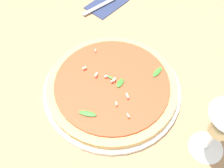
{
  "coord_description": "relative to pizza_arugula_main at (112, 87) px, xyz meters",
  "views": [
    {
      "loc": [
        -0.36,
        -0.14,
        0.59
      ],
      "look_at": [
        0.01,
        0.02,
        0.03
      ],
      "focal_mm": 42.0,
      "sensor_mm": 36.0,
      "label": 1
    }
  ],
  "objects": [
    {
      "name": "ground_plane",
      "position": [
        -0.01,
        -0.02,
        -0.02
      ],
      "size": [
        6.0,
        6.0,
        0.0
      ],
      "primitive_type": "plane",
      "color": "#9E7A56"
    },
    {
      "name": "pizza_arugula_main",
      "position": [
        0.0,
        0.0,
        0.0
      ],
      "size": [
        0.37,
        0.37,
        0.05
      ],
      "color": "white",
      "rests_on": "ground_plane"
    },
    {
      "name": "wine_glass",
      "position": [
        -0.06,
        -0.27,
        0.1
      ],
      "size": [
        0.08,
        0.08,
        0.16
      ],
      "color": "white",
      "rests_on": "ground_plane"
    },
    {
      "name": "napkin",
      "position": [
        0.33,
        0.16,
        -0.01
      ],
      "size": [
        0.16,
        0.13,
        0.01
      ],
      "rotation": [
        0.0,
        0.0,
        -0.33
      ],
      "color": "navy",
      "rests_on": "ground_plane"
    },
    {
      "name": "fork",
      "position": [
        0.34,
        0.16,
        -0.01
      ],
      "size": [
        0.2,
        0.12,
        0.0
      ],
      "rotation": [
        0.0,
        0.0,
        -0.48
      ],
      "color": "silver",
      "rests_on": "ground_plane"
    }
  ]
}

